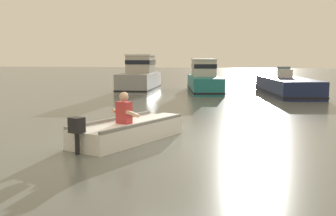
{
  "coord_description": "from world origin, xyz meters",
  "views": [
    {
      "loc": [
        1.69,
        -8.99,
        2.03
      ],
      "look_at": [
        -0.57,
        2.0,
        0.55
      ],
      "focal_mm": 42.29,
      "sensor_mm": 36.0,
      "label": 1
    }
  ],
  "objects_px": {
    "rowboat_with_person": "(130,130)",
    "moored_boat_navy": "(287,87)",
    "moored_boat_teal": "(204,79)",
    "moored_boat_grey": "(140,77)"
  },
  "relations": [
    {
      "from": "moored_boat_grey",
      "to": "moored_boat_teal",
      "type": "distance_m",
      "value": 3.73
    },
    {
      "from": "moored_boat_grey",
      "to": "moored_boat_navy",
      "type": "xyz_separation_m",
      "value": [
        8.19,
        -0.67,
        -0.38
      ]
    },
    {
      "from": "moored_boat_grey",
      "to": "moored_boat_navy",
      "type": "height_order",
      "value": "moored_boat_grey"
    },
    {
      "from": "moored_boat_teal",
      "to": "moored_boat_navy",
      "type": "bearing_deg",
      "value": -10.87
    },
    {
      "from": "moored_boat_grey",
      "to": "moored_boat_teal",
      "type": "xyz_separation_m",
      "value": [
        3.72,
        0.19,
        -0.1
      ]
    },
    {
      "from": "moored_boat_teal",
      "to": "moored_boat_navy",
      "type": "distance_m",
      "value": 4.56
    },
    {
      "from": "moored_boat_teal",
      "to": "rowboat_with_person",
      "type": "bearing_deg",
      "value": -91.21
    },
    {
      "from": "rowboat_with_person",
      "to": "moored_boat_navy",
      "type": "bearing_deg",
      "value": 69.2
    },
    {
      "from": "rowboat_with_person",
      "to": "moored_boat_navy",
      "type": "relative_size",
      "value": 0.54
    },
    {
      "from": "moored_boat_grey",
      "to": "moored_boat_teal",
      "type": "relative_size",
      "value": 0.86
    }
  ]
}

